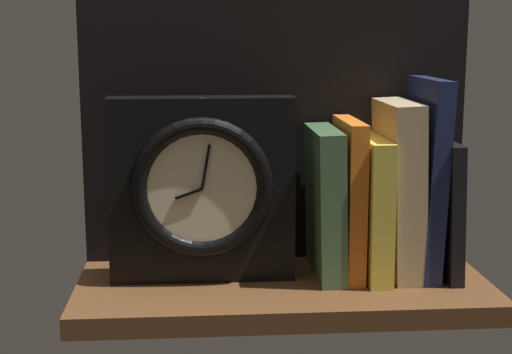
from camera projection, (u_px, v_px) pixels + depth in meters
ground_plane at (283, 290)px, 94.96cm from camera, size 50.81×22.24×2.50cm
back_panel at (275, 112)px, 101.29cm from camera, size 50.81×1.20×39.80cm
book_green_romantic at (325, 202)px, 95.91cm from camera, size 3.73×13.29×18.69cm
book_orange_pandolfini at (349, 198)px, 96.04cm from camera, size 2.27×12.74×19.67cm
book_yellow_seinlanguage at (370, 206)px, 96.45cm from camera, size 2.96×14.70×17.55cm
book_tan_shortstories at (398, 188)px, 96.32cm from camera, size 4.52×13.18×22.01cm
book_navy_bierce at (424, 177)px, 96.29cm from camera, size 3.05×13.26×24.79cm
book_black_skeptic at (440, 206)px, 97.18cm from camera, size 2.26×14.22×17.18cm
framed_clock at (202, 189)px, 93.25cm from camera, size 22.66×6.10×22.79cm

